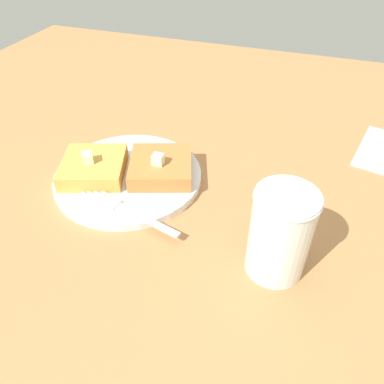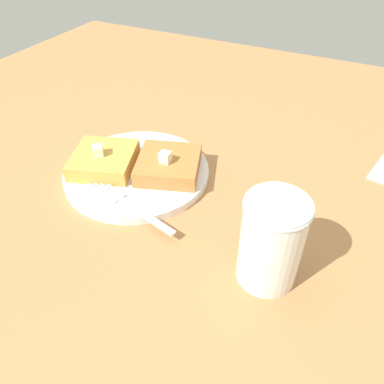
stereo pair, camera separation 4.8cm
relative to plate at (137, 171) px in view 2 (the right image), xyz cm
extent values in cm
cube|color=#AC7445|center=(-0.68, -4.91, -1.75)|extent=(116.84, 116.84, 2.15)
cylinder|color=white|center=(0.00, 0.00, -0.08)|extent=(22.11, 22.11, 1.19)
torus|color=gray|center=(0.00, 0.00, 0.12)|extent=(22.11, 22.11, 0.80)
cube|color=#B36F37|center=(-4.72, -1.66, 1.72)|extent=(11.59, 11.76, 2.41)
cube|color=gold|center=(4.72, 1.66, 1.72)|extent=(11.59, 11.76, 2.41)
cube|color=#F3F0C6|center=(-4.79, -0.69, 3.72)|extent=(1.59, 1.44, 1.57)
cube|color=#F7F1CB|center=(4.97, 2.25, 3.72)|extent=(2.08, 2.11, 1.57)
cube|color=silver|center=(-6.96, 8.44, 0.70)|extent=(9.90, 3.41, 0.36)
cube|color=silver|center=(-0.77, 6.81, 0.70)|extent=(3.27, 2.84, 0.36)
cube|color=silver|center=(2.34, 6.85, 0.70)|extent=(3.18, 1.12, 0.36)
cube|color=silver|center=(2.20, 6.31, 0.70)|extent=(3.18, 1.12, 0.36)
cube|color=silver|center=(2.07, 5.78, 0.70)|extent=(3.18, 1.12, 0.36)
cube|color=silver|center=(1.93, 5.25, 0.70)|extent=(3.18, 1.12, 0.36)
cylinder|color=#341506|center=(-23.63, 9.43, 2.79)|extent=(6.27, 6.27, 6.92)
cylinder|color=silver|center=(-23.63, 9.43, 4.85)|extent=(6.81, 6.81, 11.05)
torus|color=silver|center=(-23.63, 9.43, 9.92)|extent=(7.04, 7.04, 0.50)
camera|label=1|loc=(-23.76, 39.37, 34.59)|focal=35.00mm
camera|label=2|loc=(-28.17, 37.52, 34.59)|focal=35.00mm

